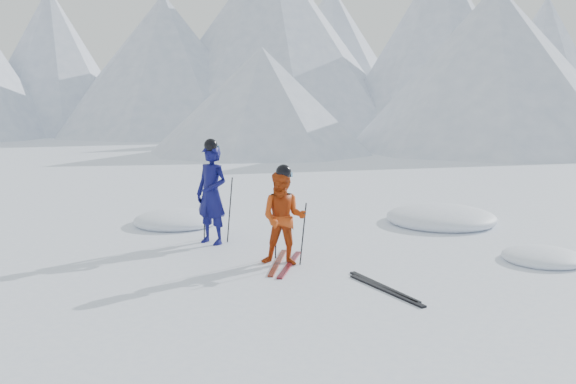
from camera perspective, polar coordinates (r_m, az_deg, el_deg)
The scene contains 12 objects.
ground at distance 10.31m, azimuth 8.30°, elevation -7.30°, with size 160.00×160.00×0.00m, color white.
skier_blue at distance 11.98m, azimuth -7.16°, elevation -0.22°, with size 0.71×0.47×1.96m, color #0D0E4E.
skier_red at distance 10.40m, azimuth -0.42°, elevation -2.46°, with size 0.79×0.62×1.62m, color #BA3C0E.
pole_blue_left at distance 12.33m, azimuth -7.81°, elevation -1.51°, with size 0.02×0.02×1.31m, color black.
pole_blue_right at distance 12.08m, azimuth -5.47°, elevation -1.68°, with size 0.02×0.02×1.31m, color black.
pole_red_left at distance 10.81m, azimuth -1.10°, elevation -3.48°, with size 0.02×0.02×1.08m, color black.
pole_red_right at distance 10.43m, azimuth 1.42°, elevation -3.94°, with size 0.02×0.02×1.08m, color black.
ski_worn_left at distance 10.64m, azimuth -0.97°, elevation -6.61°, with size 0.09×1.70×0.03m, color black.
ski_worn_right at distance 10.52m, azimuth 0.15°, elevation -6.78°, with size 0.09×1.70×0.03m, color black.
ski_loose_a at distance 9.44m, azimuth 8.87°, elevation -8.73°, with size 0.09×1.70×0.03m, color black.
ski_loose_b at distance 9.27m, azimuth 9.10°, elevation -9.06°, with size 0.09×1.70×0.03m, color black.
snow_lumps at distance 13.75m, azimuth 7.97°, elevation -3.22°, with size 9.33×5.43×0.55m.
Camera 1 is at (3.73, -9.18, 2.83)m, focal length 38.00 mm.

